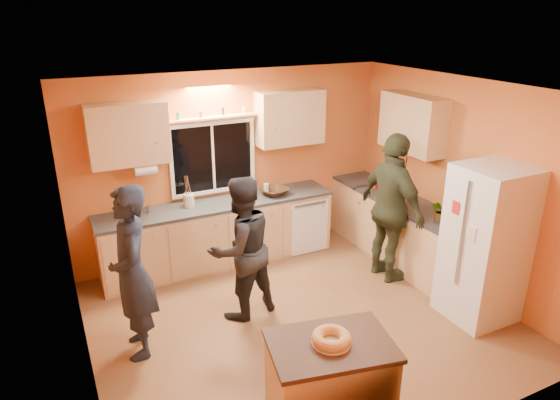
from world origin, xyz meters
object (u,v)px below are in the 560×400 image
person_center (241,248)px  person_right (392,209)px  refrigerator (486,244)px  island (329,390)px  person_left (132,273)px

person_center → person_right: bearing=166.1°
refrigerator → person_right: (-0.39, 1.16, 0.07)m
person_right → refrigerator: bearing=-161.8°
island → person_right: size_ratio=0.55×
refrigerator → person_right: 1.23m
person_center → person_left: bearing=-5.0°
island → person_left: person_left is taller
refrigerator → person_left: (-3.64, 1.06, 0.01)m
refrigerator → person_left: bearing=163.8°
person_center → person_right: person_right is taller
person_left → island: bearing=37.4°
island → person_left: 2.21m
refrigerator → person_center: bearing=153.4°
person_center → person_right: size_ratio=0.86×
person_left → person_center: (1.21, 0.16, -0.07)m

